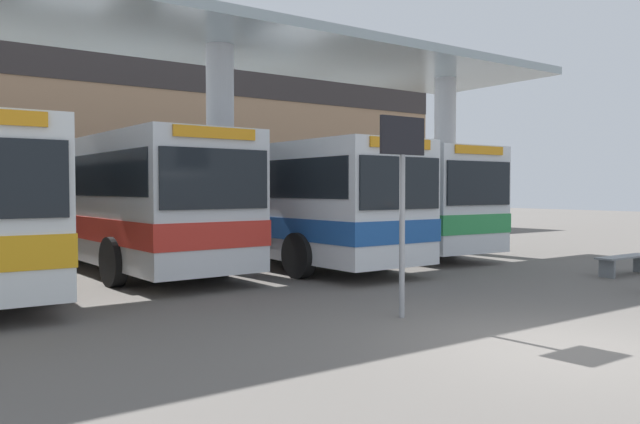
{
  "coord_description": "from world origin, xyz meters",
  "views": [
    {
      "loc": [
        -7.1,
        -4.67,
        2.05
      ],
      "look_at": [
        0.0,
        5.34,
        1.6
      ],
      "focal_mm": 35.0,
      "sensor_mm": 36.0,
      "label": 1
    }
  ],
  "objects_px": {
    "transit_bus_center_bay": "(114,197)",
    "transit_bus_right_bay": "(269,199)",
    "info_sign_platform": "(402,175)",
    "waiting_bench_mid_platform": "(625,261)",
    "transit_bus_far_right_bay": "(345,197)"
  },
  "relations": [
    {
      "from": "waiting_bench_mid_platform",
      "to": "info_sign_platform",
      "type": "bearing_deg",
      "value": -175.86
    },
    {
      "from": "transit_bus_far_right_bay",
      "to": "waiting_bench_mid_platform",
      "type": "height_order",
      "value": "transit_bus_far_right_bay"
    },
    {
      "from": "transit_bus_right_bay",
      "to": "transit_bus_far_right_bay",
      "type": "distance_m",
      "value": 4.48
    },
    {
      "from": "transit_bus_center_bay",
      "to": "waiting_bench_mid_platform",
      "type": "bearing_deg",
      "value": 134.72
    },
    {
      "from": "transit_bus_center_bay",
      "to": "transit_bus_right_bay",
      "type": "relative_size",
      "value": 1.07
    },
    {
      "from": "transit_bus_right_bay",
      "to": "info_sign_platform",
      "type": "distance_m",
      "value": 8.2
    },
    {
      "from": "transit_bus_far_right_bay",
      "to": "waiting_bench_mid_platform",
      "type": "bearing_deg",
      "value": 101.36
    },
    {
      "from": "transit_bus_far_right_bay",
      "to": "info_sign_platform",
      "type": "distance_m",
      "value": 11.57
    },
    {
      "from": "transit_bus_center_bay",
      "to": "transit_bus_far_right_bay",
      "type": "relative_size",
      "value": 0.93
    },
    {
      "from": "transit_bus_far_right_bay",
      "to": "info_sign_platform",
      "type": "xyz_separation_m",
      "value": [
        -6.33,
        -9.68,
        0.47
      ]
    },
    {
      "from": "waiting_bench_mid_platform",
      "to": "info_sign_platform",
      "type": "distance_m",
      "value": 7.97
    },
    {
      "from": "waiting_bench_mid_platform",
      "to": "info_sign_platform",
      "type": "xyz_separation_m",
      "value": [
        -7.72,
        -0.56,
        1.92
      ]
    },
    {
      "from": "transit_bus_right_bay",
      "to": "info_sign_platform",
      "type": "relative_size",
      "value": 3.35
    },
    {
      "from": "transit_bus_far_right_bay",
      "to": "waiting_bench_mid_platform",
      "type": "relative_size",
      "value": 6.44
    },
    {
      "from": "transit_bus_center_bay",
      "to": "transit_bus_right_bay",
      "type": "xyz_separation_m",
      "value": [
        3.9,
        -1.47,
        -0.05
      ]
    }
  ]
}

